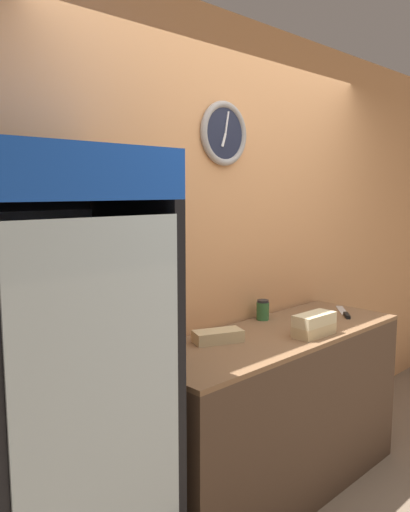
{
  "coord_description": "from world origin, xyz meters",
  "views": [
    {
      "loc": [
        -2.16,
        -0.82,
        1.72
      ],
      "look_at": [
        -0.52,
        0.88,
        1.41
      ],
      "focal_mm": 35.0,
      "sensor_mm": 36.0,
      "label": 1
    }
  ],
  "objects_px": {
    "condiment_jar": "(263,310)",
    "napkin_dispenser": "(161,341)",
    "beverage_cooler": "(53,378)",
    "sandwich_stack_middle": "(314,319)",
    "sandwich_stack_bottom": "(314,330)",
    "sandwich_flat_left": "(218,336)",
    "chefs_knife": "(345,313)"
  },
  "relations": [
    {
      "from": "sandwich_stack_bottom",
      "to": "chefs_knife",
      "type": "relative_size",
      "value": 0.92
    },
    {
      "from": "sandwich_stack_bottom",
      "to": "napkin_dispenser",
      "type": "relative_size",
      "value": 2.19
    },
    {
      "from": "beverage_cooler",
      "to": "sandwich_flat_left",
      "type": "distance_m",
      "value": 0.97
    },
    {
      "from": "beverage_cooler",
      "to": "chefs_knife",
      "type": "bearing_deg",
      "value": -2.45
    },
    {
      "from": "sandwich_flat_left",
      "to": "beverage_cooler",
      "type": "bearing_deg",
      "value": -175.65
    },
    {
      "from": "sandwich_flat_left",
      "to": "condiment_jar",
      "type": "distance_m",
      "value": 0.54
    },
    {
      "from": "beverage_cooler",
      "to": "sandwich_stack_middle",
      "type": "height_order",
      "value": "beverage_cooler"
    },
    {
      "from": "beverage_cooler",
      "to": "napkin_dispenser",
      "type": "distance_m",
      "value": 0.65
    },
    {
      "from": "sandwich_flat_left",
      "to": "chefs_knife",
      "type": "bearing_deg",
      "value": -8.95
    },
    {
      "from": "napkin_dispenser",
      "to": "condiment_jar",
      "type": "bearing_deg",
      "value": 4.36
    },
    {
      "from": "beverage_cooler",
      "to": "sandwich_flat_left",
      "type": "xyz_separation_m",
      "value": [
        0.96,
        0.07,
        -0.05
      ]
    },
    {
      "from": "chefs_knife",
      "to": "condiment_jar",
      "type": "relative_size",
      "value": 2.33
    },
    {
      "from": "sandwich_flat_left",
      "to": "sandwich_stack_bottom",
      "type": "bearing_deg",
      "value": -31.85
    },
    {
      "from": "sandwich_stack_bottom",
      "to": "chefs_knife",
      "type": "bearing_deg",
      "value": 13.3
    },
    {
      "from": "beverage_cooler",
      "to": "napkin_dispenser",
      "type": "bearing_deg",
      "value": 12.03
    },
    {
      "from": "sandwich_flat_left",
      "to": "napkin_dispenser",
      "type": "height_order",
      "value": "napkin_dispenser"
    },
    {
      "from": "sandwich_stack_bottom",
      "to": "condiment_jar",
      "type": "xyz_separation_m",
      "value": [
        0.06,
        0.41,
        0.03
      ]
    },
    {
      "from": "beverage_cooler",
      "to": "condiment_jar",
      "type": "relative_size",
      "value": 15.25
    },
    {
      "from": "beverage_cooler",
      "to": "chefs_knife",
      "type": "height_order",
      "value": "beverage_cooler"
    },
    {
      "from": "sandwich_stack_bottom",
      "to": "sandwich_flat_left",
      "type": "bearing_deg",
      "value": 148.15
    },
    {
      "from": "condiment_jar",
      "to": "napkin_dispenser",
      "type": "height_order",
      "value": "condiment_jar"
    },
    {
      "from": "beverage_cooler",
      "to": "sandwich_stack_middle",
      "type": "bearing_deg",
      "value": -8.46
    },
    {
      "from": "beverage_cooler",
      "to": "chefs_knife",
      "type": "distance_m",
      "value": 1.97
    },
    {
      "from": "sandwich_stack_bottom",
      "to": "condiment_jar",
      "type": "bearing_deg",
      "value": 81.32
    },
    {
      "from": "chefs_knife",
      "to": "napkin_dispenser",
      "type": "bearing_deg",
      "value": 170.66
    },
    {
      "from": "sandwich_stack_bottom",
      "to": "sandwich_flat_left",
      "type": "distance_m",
      "value": 0.54
    },
    {
      "from": "sandwich_stack_bottom",
      "to": "condiment_jar",
      "type": "height_order",
      "value": "condiment_jar"
    },
    {
      "from": "sandwich_flat_left",
      "to": "condiment_jar",
      "type": "height_order",
      "value": "condiment_jar"
    },
    {
      "from": "sandwich_flat_left",
      "to": "napkin_dispenser",
      "type": "bearing_deg",
      "value": 169.48
    },
    {
      "from": "sandwich_flat_left",
      "to": "chefs_knife",
      "type": "xyz_separation_m",
      "value": [
        1.0,
        -0.16,
        -0.02
      ]
    },
    {
      "from": "sandwich_stack_middle",
      "to": "napkin_dispenser",
      "type": "relative_size",
      "value": 2.18
    },
    {
      "from": "sandwich_flat_left",
      "to": "condiment_jar",
      "type": "bearing_deg",
      "value": 13.64
    }
  ]
}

